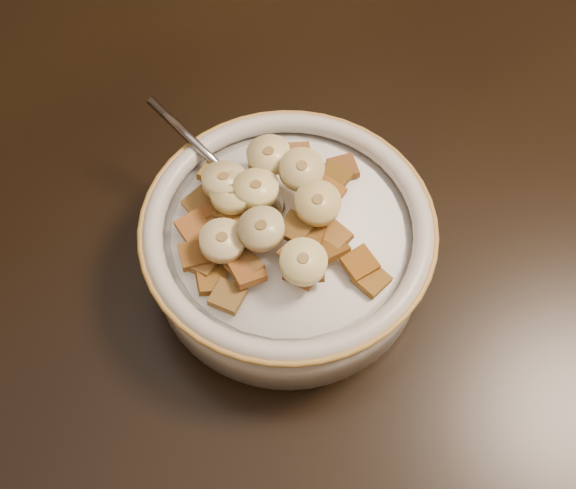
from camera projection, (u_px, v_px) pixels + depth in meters
floor at (301, 426)px, 1.29m from camera, size 4.00×4.50×0.10m
table at (315, 158)px, 0.62m from camera, size 1.42×0.94×0.04m
cereal_bowl at (288, 249)px, 0.53m from camera, size 0.20×0.20×0.05m
milk at (288, 232)px, 0.51m from camera, size 0.16×0.16×0.00m
spoon at (256, 202)px, 0.51m from camera, size 0.04×0.05×0.01m
cereal_square_0 at (194, 227)px, 0.50m from camera, size 0.02×0.02×0.01m
cereal_square_1 at (360, 263)px, 0.48m from camera, size 0.02×0.02×0.01m
cereal_square_2 at (309, 267)px, 0.48m from camera, size 0.03×0.03×0.01m
cereal_square_3 at (343, 168)px, 0.53m from camera, size 0.03×0.03×0.01m
cereal_square_4 at (298, 254)px, 0.48m from camera, size 0.02×0.02×0.01m
cereal_square_5 at (230, 212)px, 0.50m from camera, size 0.03×0.03×0.01m
cereal_square_6 at (195, 255)px, 0.49m from camera, size 0.03×0.03×0.01m
cereal_square_7 at (203, 262)px, 0.49m from camera, size 0.03×0.03×0.01m
cereal_square_8 at (212, 281)px, 0.48m from camera, size 0.03×0.03×0.01m
cereal_square_9 at (297, 156)px, 0.53m from camera, size 0.03×0.03×0.01m
cereal_square_10 at (239, 216)px, 0.50m from camera, size 0.03×0.03×0.01m
cereal_square_11 at (309, 233)px, 0.48m from camera, size 0.03×0.03×0.01m
cereal_square_12 at (302, 272)px, 0.48m from camera, size 0.03×0.03×0.01m
cereal_square_13 at (200, 204)px, 0.51m from camera, size 0.02×0.02×0.01m
cereal_square_14 at (225, 222)px, 0.50m from camera, size 0.03×0.03×0.01m
cereal_square_15 at (263, 167)px, 0.52m from camera, size 0.03×0.03×0.01m
cereal_square_16 at (246, 202)px, 0.50m from camera, size 0.03×0.03×0.01m
cereal_square_17 at (229, 179)px, 0.52m from camera, size 0.02×0.02×0.01m
cereal_square_18 at (248, 272)px, 0.47m from camera, size 0.02×0.02×0.01m
cereal_square_19 at (215, 173)px, 0.52m from camera, size 0.03×0.03×0.01m
cereal_square_20 at (211, 234)px, 0.50m from camera, size 0.02×0.02×0.01m
cereal_square_21 at (327, 193)px, 0.50m from camera, size 0.03×0.03×0.01m
cereal_square_22 at (258, 187)px, 0.50m from camera, size 0.03×0.03×0.01m
cereal_square_23 at (330, 246)px, 0.48m from camera, size 0.02×0.02×0.01m
cereal_square_24 at (245, 267)px, 0.48m from camera, size 0.02×0.02×0.01m
cereal_square_25 at (334, 177)px, 0.52m from camera, size 0.03×0.03×0.01m
cereal_square_26 at (333, 237)px, 0.49m from camera, size 0.02×0.02×0.01m
cereal_square_27 at (372, 279)px, 0.48m from camera, size 0.02×0.02×0.01m
cereal_square_28 at (296, 228)px, 0.48m from camera, size 0.03×0.03×0.01m
cereal_square_29 at (209, 208)px, 0.51m from camera, size 0.03×0.03×0.01m
cereal_square_30 at (261, 232)px, 0.49m from camera, size 0.02×0.02×0.01m
cereal_square_31 at (228, 296)px, 0.47m from camera, size 0.03×0.03×0.01m
banana_slice_0 at (262, 229)px, 0.47m from camera, size 0.04×0.04×0.01m
banana_slice_1 at (303, 262)px, 0.46m from camera, size 0.04×0.04×0.02m
banana_slice_2 at (224, 180)px, 0.50m from camera, size 0.04×0.04×0.02m
banana_slice_3 at (256, 189)px, 0.49m from camera, size 0.04×0.04×0.01m
banana_slice_4 at (318, 203)px, 0.48m from camera, size 0.04×0.04×0.01m
banana_slice_5 at (302, 170)px, 0.49m from camera, size 0.04×0.04×0.02m
banana_slice_6 at (223, 241)px, 0.48m from camera, size 0.04×0.04×0.01m
banana_slice_7 at (232, 193)px, 0.49m from camera, size 0.04×0.04×0.01m
banana_slice_8 at (269, 155)px, 0.51m from camera, size 0.04×0.04×0.01m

